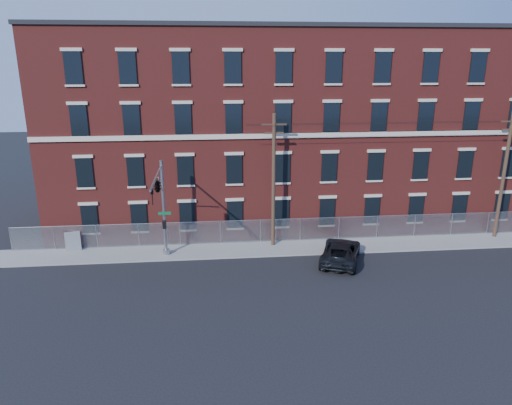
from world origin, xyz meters
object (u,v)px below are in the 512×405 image
Objects in this scene: traffic_signal_mast at (159,194)px; pickup_truck at (341,252)px; utility_pole_near at (274,179)px; utility_cabinet at (73,241)px.

traffic_signal_mast is 1.31× the size of pickup_truck.
traffic_signal_mast is at bearing -156.86° from utility_pole_near.
pickup_truck reaches higher than utility_cabinet.
pickup_truck is 3.92× the size of utility_cabinet.
traffic_signal_mast is 8.70m from utility_pole_near.
utility_cabinet is (-19.36, 3.71, 0.06)m from pickup_truck.
utility_pole_near reaches higher than utility_cabinet.
traffic_signal_mast is at bearing -44.70° from utility_cabinet.
utility_cabinet is at bearing 178.47° from utility_pole_near.
utility_pole_near reaches higher than traffic_signal_mast.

